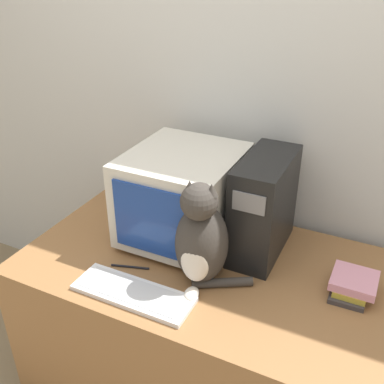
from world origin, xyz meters
TOP-DOWN VIEW (x-y plane):
  - wall_back at (0.00, 0.90)m, footprint 7.00×0.05m
  - desk at (0.00, 0.42)m, footprint 1.42×0.83m
  - crt_monitor at (-0.15, 0.54)m, footprint 0.43×0.48m
  - computer_tower at (0.18, 0.60)m, footprint 0.17×0.39m
  - keyboard at (-0.14, 0.13)m, footprint 0.45×0.15m
  - cat at (0.04, 0.31)m, footprint 0.30×0.27m
  - book_stack at (0.56, 0.48)m, footprint 0.16×0.18m
  - pen at (-0.24, 0.26)m, footprint 0.15×0.05m

SIDE VIEW (x-z plane):
  - desk at x=0.00m, z-range 0.00..0.74m
  - pen at x=-0.24m, z-range 0.74..0.75m
  - keyboard at x=-0.14m, z-range 0.74..0.76m
  - book_stack at x=0.56m, z-range 0.74..0.81m
  - cat at x=0.04m, z-range 0.71..1.13m
  - crt_monitor at x=-0.15m, z-range 0.75..1.13m
  - computer_tower at x=0.18m, z-range 0.74..1.15m
  - wall_back at x=0.00m, z-range 0.00..2.50m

